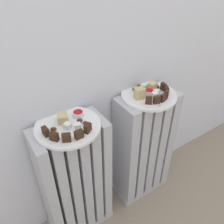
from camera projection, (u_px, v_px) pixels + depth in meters
radiator_left at (76, 181)px, 1.12m from camera, size 0.32×0.16×0.66m
radiator_right at (143, 147)px, 1.30m from camera, size 0.32×0.16×0.66m
plate_left at (68, 126)px, 0.92m from camera, size 0.26×0.26×0.01m
plate_right at (149, 95)px, 1.10m from camera, size 0.26×0.26×0.01m
dark_cake_slice_left_0 at (45, 131)px, 0.86m from camera, size 0.02×0.03×0.03m
dark_cake_slice_left_1 at (54, 136)px, 0.84m from camera, size 0.03×0.04×0.03m
dark_cake_slice_left_2 at (66, 138)px, 0.83m from camera, size 0.04×0.03×0.03m
dark_cake_slice_left_3 at (79, 134)px, 0.85m from camera, size 0.03×0.02×0.03m
dark_cake_slice_left_4 at (88, 128)px, 0.88m from camera, size 0.04×0.03×0.03m
marble_cake_slice_left_0 at (63, 119)px, 0.92m from camera, size 0.05×0.05×0.04m
turkish_delight_left_0 at (67, 126)px, 0.89m from camera, size 0.03×0.03×0.02m
turkish_delight_left_1 at (78, 126)px, 0.89m from camera, size 0.03×0.03×0.02m
medjool_date_left_0 at (80, 120)px, 0.93m from camera, size 0.03×0.02×0.02m
medjool_date_left_1 at (86, 123)px, 0.91m from camera, size 0.02×0.03×0.02m
medjool_date_left_2 at (53, 129)px, 0.89m from camera, size 0.03×0.02×0.02m
jam_bowl_left at (78, 114)px, 0.96m from camera, size 0.05×0.05×0.02m
dark_cake_slice_right_0 at (149, 100)px, 1.03m from camera, size 0.03×0.03×0.04m
dark_cake_slice_right_1 at (157, 100)px, 1.03m from camera, size 0.03×0.02×0.04m
dark_cake_slice_right_2 at (163, 98)px, 1.04m from camera, size 0.03×0.02×0.04m
dark_cake_slice_right_3 at (167, 94)px, 1.06m from camera, size 0.03×0.03×0.04m
dark_cake_slice_right_4 at (167, 90)px, 1.09m from camera, size 0.03×0.03×0.04m
dark_cake_slice_right_5 at (163, 87)px, 1.12m from camera, size 0.02×0.03×0.04m
marble_cake_slice_right_0 at (152, 86)px, 1.12m from camera, size 0.05×0.04×0.04m
marble_cake_slice_right_1 at (139, 93)px, 1.06m from camera, size 0.05×0.04×0.05m
turkish_delight_right_0 at (155, 95)px, 1.07m from camera, size 0.03×0.03×0.03m
turkish_delight_right_1 at (157, 92)px, 1.09m from camera, size 0.03×0.03×0.02m
turkish_delight_right_2 at (144, 87)px, 1.13m from camera, size 0.03×0.03×0.03m
medjool_date_right_0 at (139, 86)px, 1.14m from camera, size 0.03×0.03×0.02m
medjool_date_right_1 at (134, 90)px, 1.12m from camera, size 0.02×0.03×0.02m
medjool_date_right_2 at (142, 90)px, 1.11m from camera, size 0.03×0.03×0.02m
medjool_date_right_3 at (158, 87)px, 1.14m from camera, size 0.03×0.03×0.02m
jam_bowl_right at (149, 92)px, 1.09m from camera, size 0.05×0.05×0.02m
fork at (152, 100)px, 1.05m from camera, size 0.02×0.09×0.00m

